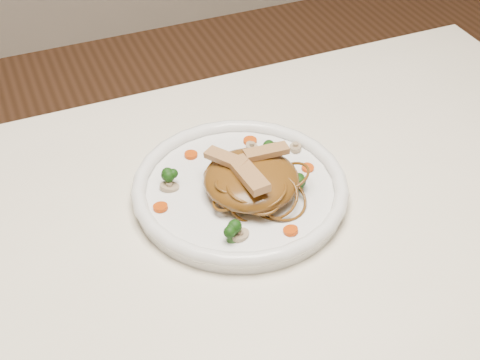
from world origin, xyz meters
name	(u,v)px	position (x,y,z in m)	size (l,w,h in m)	color
table	(252,301)	(0.00, 0.00, 0.65)	(1.20, 0.80, 0.75)	white
plate	(240,192)	(0.02, 0.10, 0.76)	(0.29, 0.29, 0.02)	white
noodle_mound	(251,179)	(0.04, 0.09, 0.79)	(0.13, 0.13, 0.04)	#5C3A11
chicken_a	(266,152)	(0.06, 0.11, 0.81)	(0.06, 0.02, 0.01)	tan
chicken_b	(226,158)	(0.01, 0.11, 0.81)	(0.06, 0.02, 0.01)	tan
chicken_c	(248,175)	(0.02, 0.07, 0.81)	(0.08, 0.02, 0.01)	tan
broccoli_0	(271,147)	(0.09, 0.15, 0.78)	(0.03, 0.03, 0.03)	#123E0C
broccoli_1	(169,176)	(-0.06, 0.14, 0.78)	(0.03, 0.03, 0.03)	#123E0C
broccoli_2	(232,231)	(-0.02, 0.01, 0.78)	(0.03, 0.03, 0.03)	#123E0C
broccoli_3	(299,179)	(0.10, 0.07, 0.78)	(0.02, 0.02, 0.03)	#123E0C
carrot_0	(250,141)	(0.08, 0.19, 0.77)	(0.02, 0.02, 0.01)	#CF4807
carrot_1	(160,207)	(-0.09, 0.10, 0.77)	(0.02, 0.02, 0.01)	#CF4807
carrot_2	(308,168)	(0.13, 0.10, 0.77)	(0.02, 0.02, 0.01)	#CF4807
carrot_3	(191,155)	(-0.01, 0.19, 0.77)	(0.02, 0.02, 0.01)	#CF4807
carrot_4	(291,231)	(0.05, 0.00, 0.77)	(0.02, 0.02, 0.01)	#CF4807
mushroom_0	(240,235)	(-0.01, 0.01, 0.77)	(0.03, 0.03, 0.01)	tan
mushroom_1	(296,148)	(0.13, 0.15, 0.77)	(0.02, 0.02, 0.01)	tan
mushroom_2	(169,187)	(-0.06, 0.13, 0.77)	(0.03, 0.03, 0.01)	tan
mushroom_3	(252,147)	(0.07, 0.17, 0.77)	(0.02, 0.02, 0.01)	tan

